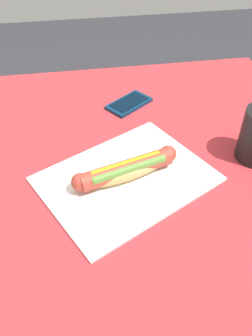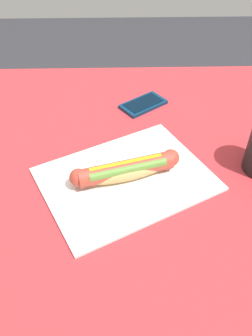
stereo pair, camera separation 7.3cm
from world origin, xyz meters
The scene contains 5 objects.
ground_plane centered at (0.00, 0.00, 0.00)m, with size 6.00×6.00×0.00m, color #2D2D33.
dining_table centered at (0.00, 0.00, 0.61)m, with size 1.10×1.01×0.73m.
paper_wrapper centered at (-0.06, 0.00, 0.73)m, with size 0.34×0.25×0.01m, color white.
hot_dog centered at (-0.06, 0.00, 0.76)m, with size 0.23×0.10×0.05m.
cell_phone centered at (-0.11, -0.29, 0.74)m, with size 0.14×0.12×0.01m.
Camera 2 is at (-0.05, 0.53, 1.25)m, focal length 37.73 mm.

